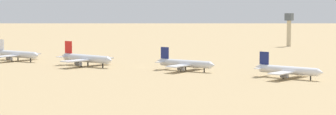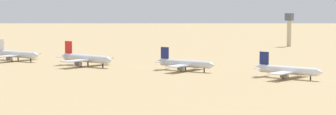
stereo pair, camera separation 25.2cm
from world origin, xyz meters
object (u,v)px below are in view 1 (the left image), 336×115
Objects in this scene: parked_jet_navy_4 at (288,70)px; control_tower at (289,26)px; parked_jet_white_1 at (16,54)px; parked_jet_navy_3 at (185,63)px; parked_jet_red_2 at (86,58)px.

control_tower is at bearing 119.11° from parked_jet_navy_4.
control_tower reaches higher than parked_jet_white_1.
parked_jet_navy_3 is 1.00× the size of parked_jet_navy_4.
parked_jet_navy_4 is at bearing 3.80° from parked_jet_white_1.
parked_jet_white_1 is at bearing -171.55° from parked_jet_navy_4.
parked_jet_navy_3 is at bearing -175.41° from parked_jet_navy_4.
parked_jet_navy_4 is 1.36× the size of control_tower.
parked_jet_red_2 is (52.36, -1.84, 0.22)m from parked_jet_white_1.
parked_jet_red_2 is 1.13× the size of parked_jet_navy_3.
parked_jet_red_2 is at bearing -98.49° from control_tower.
parked_jet_white_1 reaches higher than parked_jet_navy_3.
parked_jet_white_1 is 160.25m from parked_jet_navy_4.
parked_jet_red_2 is 1.13× the size of parked_jet_navy_4.
parked_jet_navy_4 reaches higher than parked_jet_navy_3.
parked_jet_red_2 is 1.53× the size of control_tower.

